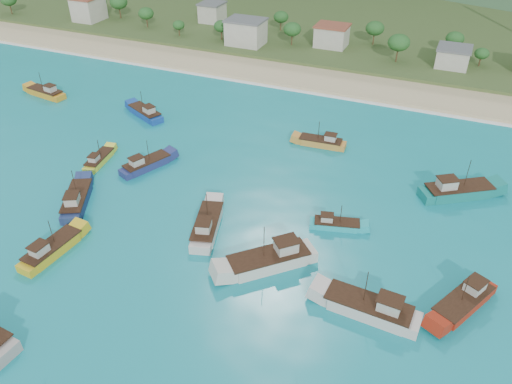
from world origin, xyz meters
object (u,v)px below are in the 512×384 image
at_px(boat_4, 370,309).
at_px(boat_25, 336,225).
at_px(boat_12, 52,250).
at_px(boat_16, 270,260).
at_px(boat_11, 46,93).
at_px(boat_2, 207,226).
at_px(boat_15, 464,302).
at_px(boat_23, 321,143).
at_px(boat_22, 99,160).
at_px(boat_26, 457,191).
at_px(boat_18, 145,113).
at_px(boat_1, 77,200).
at_px(boat_5, 146,165).

xyz_separation_m(boat_4, boat_25, (-9.23, 16.43, -0.49)).
xyz_separation_m(boat_12, boat_16, (32.15, 10.72, 0.31)).
bearing_deg(boat_16, boat_11, 20.56).
xyz_separation_m(boat_2, boat_11, (-63.04, 32.42, -0.10)).
relative_size(boat_15, boat_23, 1.16).
height_order(boat_22, boat_26, boat_26).
bearing_deg(boat_26, boat_25, -78.69).
relative_size(boat_4, boat_15, 1.13).
bearing_deg(boat_15, boat_18, 3.16).
xyz_separation_m(boat_1, boat_2, (24.51, 2.48, 0.03)).
bearing_deg(boat_15, boat_26, -55.98).
xyz_separation_m(boat_5, boat_15, (60.16, -13.80, 0.10)).
bearing_deg(boat_2, boat_23, 59.16).
bearing_deg(boat_23, boat_4, -159.13).
distance_m(boat_23, boat_25, 27.88).
relative_size(boat_1, boat_12, 1.09).
bearing_deg(boat_18, boat_2, -108.66).
height_order(boat_5, boat_11, boat_11).
bearing_deg(boat_5, boat_4, 0.52).
relative_size(boat_15, boat_26, 0.88).
height_order(boat_1, boat_16, boat_16).
distance_m(boat_15, boat_23, 47.56).
xyz_separation_m(boat_1, boat_15, (64.53, 1.41, -0.03)).
relative_size(boat_11, boat_25, 1.30).
distance_m(boat_16, boat_18, 58.41).
distance_m(boat_11, boat_18, 29.81).
bearing_deg(boat_11, boat_18, -81.94).
distance_m(boat_11, boat_16, 83.94).
xyz_separation_m(boat_11, boat_25, (82.30, -23.38, -0.29)).
relative_size(boat_11, boat_12, 1.04).
height_order(boat_11, boat_25, boat_11).
relative_size(boat_5, boat_16, 0.86).
height_order(boat_1, boat_12, boat_1).
xyz_separation_m(boat_5, boat_18, (-13.09, 19.57, 0.04)).
xyz_separation_m(boat_1, boat_12, (5.04, -12.04, -0.10)).
xyz_separation_m(boat_1, boat_11, (-38.53, 34.90, -0.07)).
distance_m(boat_16, boat_23, 38.93).
xyz_separation_m(boat_16, boat_18, (-45.92, 36.10, -0.30)).
relative_size(boat_15, boat_22, 1.30).
distance_m(boat_4, boat_18, 73.38).
xyz_separation_m(boat_15, boat_22, (-70.02, 11.91, -0.30)).
bearing_deg(boat_1, boat_11, 110.03).
relative_size(boat_16, boat_26, 0.95).
bearing_deg(boat_2, boat_4, -30.98).
bearing_deg(boat_18, boat_5, -120.70).
bearing_deg(boat_18, boat_1, -140.40).
distance_m(boat_5, boat_23, 36.63).
bearing_deg(boat_11, boat_23, -79.69).
distance_m(boat_16, boat_22, 45.13).
xyz_separation_m(boat_22, boat_25, (49.27, -1.80, -0.03)).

